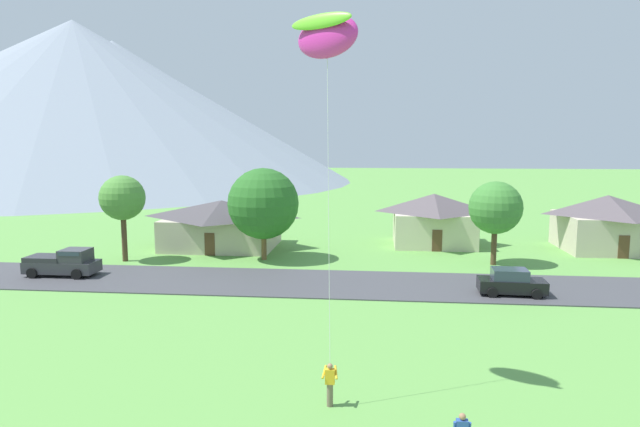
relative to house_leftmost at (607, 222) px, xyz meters
The scene contains 12 objects.
road_strip 27.09m from the house_leftmost, 147.35° to the right, with size 160.00×7.61×0.08m, color #424247.
mountain_west_ridge 125.20m from the house_leftmost, 140.34° to the left, with size 136.79×136.79×39.53m, color gray.
mountain_far_east_ridge 118.79m from the house_leftmost, 136.93° to the left, with size 112.18×112.18×34.64m, color gray.
house_leftmost is the anchor object (origin of this frame).
house_left_center 35.51m from the house_leftmost, behind, with size 10.75×8.38×4.45m.
house_right_center 15.51m from the house_leftmost, behind, with size 8.10×7.26×4.95m.
tree_near_left 31.31m from the house_leftmost, 166.71° to the right, with size 5.95×5.95×7.74m.
tree_left_of_center 42.85m from the house_leftmost, 167.93° to the right, with size 3.70×3.70×7.17m.
tree_center 13.73m from the house_leftmost, 147.97° to the right, with size 4.23×4.23×6.78m.
parked_car_black_west_end 20.44m from the house_leftmost, 127.16° to the right, with size 4.27×2.21×1.68m.
pickup_truck_charcoal_west_side 46.25m from the house_leftmost, 161.84° to the right, with size 5.21×2.35×1.99m.
kite_flyer_with_kite 39.75m from the house_leftmost, 127.00° to the right, with size 2.99×3.17×14.70m.
Camera 1 is at (1.57, -7.33, 9.89)m, focal length 30.43 mm.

